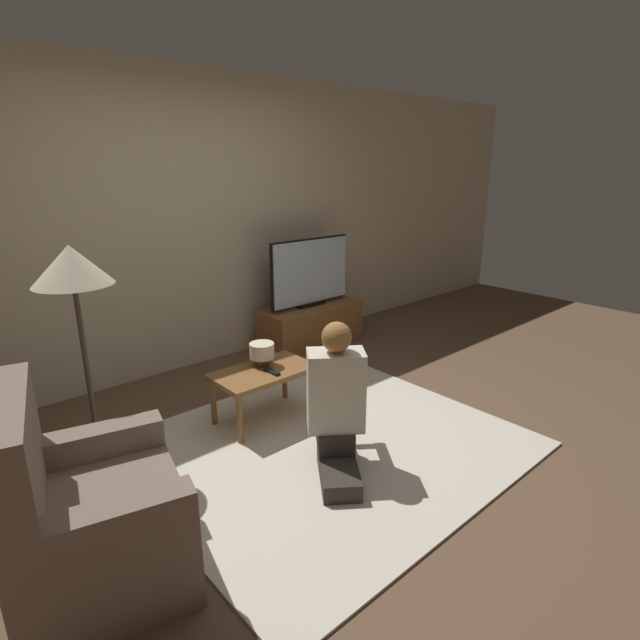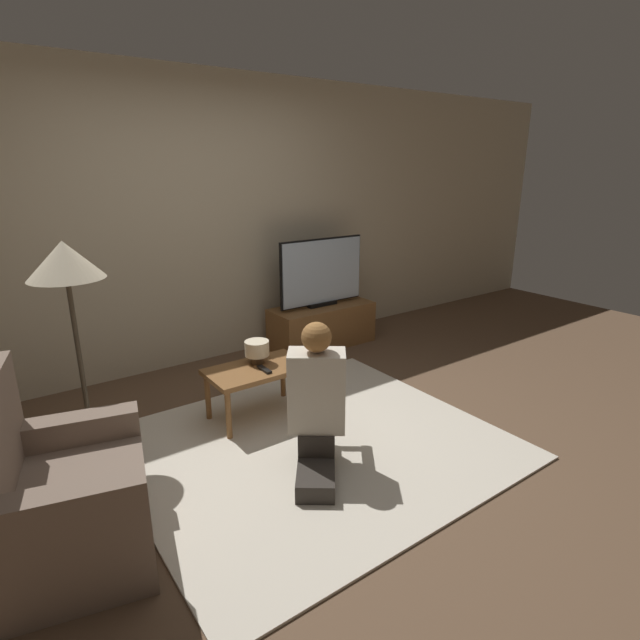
{
  "view_description": "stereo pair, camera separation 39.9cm",
  "coord_description": "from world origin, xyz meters",
  "px_view_note": "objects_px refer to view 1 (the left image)",
  "views": [
    {
      "loc": [
        -2.01,
        -2.16,
        1.81
      ],
      "look_at": [
        0.53,
        0.68,
        0.61
      ],
      "focal_mm": 28.0,
      "sensor_mm": 36.0,
      "label": 1
    },
    {
      "loc": [
        -1.7,
        -2.41,
        1.81
      ],
      "look_at": [
        0.53,
        0.68,
        0.61
      ],
      "focal_mm": 28.0,
      "sensor_mm": 36.0,
      "label": 2
    }
  ],
  "objects_px": {
    "armchair": "(90,520)",
    "table_lamp": "(262,352)",
    "tv": "(310,272)",
    "coffee_table": "(264,377)",
    "floor_lamp": "(73,280)",
    "person_kneeling": "(336,400)"
  },
  "relations": [
    {
      "from": "tv",
      "to": "person_kneeling",
      "type": "xyz_separation_m",
      "value": [
        -1.32,
        -1.77,
        -0.31
      ]
    },
    {
      "from": "table_lamp",
      "to": "coffee_table",
      "type": "bearing_deg",
      "value": -121.72
    },
    {
      "from": "coffee_table",
      "to": "person_kneeling",
      "type": "bearing_deg",
      "value": -91.65
    },
    {
      "from": "tv",
      "to": "coffee_table",
      "type": "height_order",
      "value": "tv"
    },
    {
      "from": "floor_lamp",
      "to": "armchair",
      "type": "height_order",
      "value": "floor_lamp"
    },
    {
      "from": "coffee_table",
      "to": "table_lamp",
      "type": "relative_size",
      "value": 4.01
    },
    {
      "from": "tv",
      "to": "floor_lamp",
      "type": "xyz_separation_m",
      "value": [
        -2.42,
        -0.81,
        0.43
      ]
    },
    {
      "from": "floor_lamp",
      "to": "person_kneeling",
      "type": "height_order",
      "value": "floor_lamp"
    },
    {
      "from": "armchair",
      "to": "table_lamp",
      "type": "xyz_separation_m",
      "value": [
        1.48,
        0.76,
        0.19
      ]
    },
    {
      "from": "floor_lamp",
      "to": "armchair",
      "type": "bearing_deg",
      "value": -109.75
    },
    {
      "from": "tv",
      "to": "armchair",
      "type": "bearing_deg",
      "value": -148.5
    },
    {
      "from": "coffee_table",
      "to": "person_kneeling",
      "type": "distance_m",
      "value": 0.79
    },
    {
      "from": "person_kneeling",
      "to": "armchair",
      "type": "bearing_deg",
      "value": 32.96
    },
    {
      "from": "tv",
      "to": "coffee_table",
      "type": "relative_size",
      "value": 1.34
    },
    {
      "from": "armchair",
      "to": "person_kneeling",
      "type": "height_order",
      "value": "person_kneeling"
    },
    {
      "from": "floor_lamp",
      "to": "table_lamp",
      "type": "distance_m",
      "value": 1.36
    },
    {
      "from": "floor_lamp",
      "to": "armchair",
      "type": "relative_size",
      "value": 1.47
    },
    {
      "from": "armchair",
      "to": "table_lamp",
      "type": "height_order",
      "value": "armchair"
    },
    {
      "from": "tv",
      "to": "table_lamp",
      "type": "bearing_deg",
      "value": -143.91
    },
    {
      "from": "coffee_table",
      "to": "floor_lamp",
      "type": "relative_size",
      "value": 0.52
    },
    {
      "from": "coffee_table",
      "to": "table_lamp",
      "type": "distance_m",
      "value": 0.18
    },
    {
      "from": "person_kneeling",
      "to": "table_lamp",
      "type": "relative_size",
      "value": 5.19
    }
  ]
}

